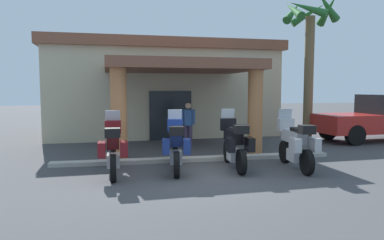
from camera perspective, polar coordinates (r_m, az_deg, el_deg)
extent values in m
plane|color=#424244|center=(9.51, 1.58, -8.42)|extent=(80.00, 80.00, 0.00)
cube|color=beige|center=(18.01, -4.99, 4.28)|extent=(10.59, 5.84, 3.94)
cube|color=#1E2328|center=(15.33, -3.43, 0.70)|extent=(1.80, 0.18, 2.10)
cube|color=brown|center=(13.34, -1.96, 8.55)|extent=(5.55, 4.34, 0.35)
cylinder|color=#B27042|center=(11.42, -11.57, 1.00)|extent=(0.51, 0.51, 2.85)
cylinder|color=#B27042|center=(12.45, 10.02, 1.35)|extent=(0.51, 0.51, 2.85)
cube|color=brown|center=(18.12, -5.05, 11.23)|extent=(11.00, 6.26, 0.44)
cylinder|color=black|center=(10.28, -12.38, -5.62)|extent=(0.15, 0.66, 0.66)
cylinder|color=black|center=(8.76, -12.42, -7.49)|extent=(0.15, 0.66, 0.66)
cube|color=silver|center=(9.49, -12.40, -6.27)|extent=(0.33, 0.57, 0.32)
cube|color=maroon|center=(9.55, -12.46, -3.10)|extent=(0.32, 1.16, 0.34)
cube|color=black|center=(9.18, -12.50, -2.04)|extent=(0.29, 0.60, 0.10)
cube|color=maroon|center=(10.14, -12.47, -1.09)|extent=(0.44, 0.25, 0.36)
cube|color=#B2BCC6|center=(10.20, -12.50, 0.52)|extent=(0.40, 0.13, 0.36)
cube|color=maroon|center=(8.84, -14.16, -4.58)|extent=(0.19, 0.44, 0.36)
cube|color=maroon|center=(8.83, -10.78, -4.52)|extent=(0.19, 0.44, 0.36)
cube|color=black|center=(8.67, -12.53, -1.99)|extent=(0.37, 0.33, 0.22)
cylinder|color=black|center=(10.49, -2.71, -5.30)|extent=(0.22, 0.67, 0.66)
cylinder|color=black|center=(8.97, -2.47, -7.09)|extent=(0.22, 0.67, 0.66)
cube|color=silver|center=(9.69, -2.60, -5.92)|extent=(0.39, 0.59, 0.32)
cube|color=navy|center=(9.76, -2.63, -2.81)|extent=(0.44, 1.18, 0.34)
cube|color=black|center=(9.38, -2.58, -1.77)|extent=(0.35, 0.63, 0.10)
cube|color=navy|center=(10.35, -2.73, -0.85)|extent=(0.47, 0.29, 0.36)
cube|color=#B2BCC6|center=(10.40, -2.74, 0.73)|extent=(0.41, 0.17, 0.36)
cube|color=navy|center=(9.03, -4.16, -4.23)|extent=(0.23, 0.46, 0.36)
cube|color=navy|center=(9.04, -0.86, -4.20)|extent=(0.23, 0.46, 0.36)
cube|color=black|center=(8.88, -2.50, -1.71)|extent=(0.40, 0.36, 0.22)
cylinder|color=black|center=(10.83, 5.71, -4.99)|extent=(0.18, 0.67, 0.66)
cylinder|color=black|center=(9.35, 7.85, -6.62)|extent=(0.18, 0.67, 0.66)
cube|color=silver|center=(10.05, 6.74, -5.55)|extent=(0.36, 0.58, 0.32)
cube|color=black|center=(10.12, 6.56, -2.56)|extent=(0.38, 1.17, 0.34)
cube|color=black|center=(9.75, 7.06, -1.55)|extent=(0.32, 0.62, 0.10)
cube|color=black|center=(10.69, 5.78, -0.68)|extent=(0.46, 0.27, 0.36)
cube|color=#B2BCC6|center=(10.75, 5.69, 0.85)|extent=(0.41, 0.15, 0.36)
cube|color=black|center=(9.35, 6.10, -3.92)|extent=(0.21, 0.45, 0.36)
cube|color=black|center=(9.48, 9.16, -3.83)|extent=(0.21, 0.45, 0.36)
cube|color=black|center=(9.26, 7.83, -1.47)|extent=(0.38, 0.34, 0.22)
cylinder|color=black|center=(11.07, 14.54, -4.91)|extent=(0.20, 0.67, 0.66)
cylinder|color=black|center=(9.66, 17.81, -6.44)|extent=(0.20, 0.67, 0.66)
cube|color=silver|center=(10.33, 16.12, -5.43)|extent=(0.37, 0.59, 0.32)
cube|color=#B2B2B7|center=(10.39, 15.88, -2.52)|extent=(0.40, 1.17, 0.34)
cube|color=black|center=(10.04, 16.66, -1.53)|extent=(0.33, 0.62, 0.10)
cube|color=#B2B2B7|center=(10.94, 14.68, -0.69)|extent=(0.46, 0.28, 0.36)
cube|color=#B2BCC6|center=(10.99, 14.56, 0.80)|extent=(0.41, 0.15, 0.36)
cube|color=#B2B2B7|center=(9.62, 16.10, -3.84)|extent=(0.22, 0.45, 0.36)
cube|color=#B2B2B7|center=(9.83, 18.91, -3.73)|extent=(0.22, 0.45, 0.36)
cube|color=black|center=(9.58, 17.83, -1.45)|extent=(0.39, 0.35, 0.22)
cylinder|color=#3F334C|center=(13.51, -0.97, -2.59)|extent=(0.14, 0.14, 0.83)
cylinder|color=#3F334C|center=(13.46, -0.23, -2.62)|extent=(0.14, 0.14, 0.83)
cylinder|color=#335999|center=(13.41, -0.60, 0.40)|extent=(0.32, 0.32, 0.59)
cylinder|color=#335999|center=(13.46, -1.51, 0.54)|extent=(0.09, 0.09, 0.56)
cylinder|color=#335999|center=(13.35, 0.31, 0.51)|extent=(0.09, 0.09, 0.56)
sphere|color=tan|center=(13.38, -0.60, 2.26)|extent=(0.22, 0.22, 0.22)
cylinder|color=black|center=(16.60, 20.83, -1.54)|extent=(0.81, 0.30, 0.80)
cylinder|color=black|center=(15.27, 24.55, -2.22)|extent=(0.81, 0.30, 0.80)
cube|color=#B2231E|center=(16.97, 27.22, -0.36)|extent=(5.31, 2.23, 0.75)
cylinder|color=brown|center=(16.16, 18.07, 6.25)|extent=(0.39, 0.39, 5.24)
cone|color=#236028|center=(16.84, 20.82, 16.04)|extent=(0.43, 1.49, 1.21)
cone|color=#236028|center=(17.24, 17.97, 15.72)|extent=(1.55, 0.89, 1.10)
cone|color=#236028|center=(16.77, 15.75, 16.21)|extent=(1.35, 1.24, 1.20)
cone|color=#236028|center=(16.12, 15.84, 16.52)|extent=(0.37, 1.53, 1.09)
cone|color=#236028|center=(15.71, 17.97, 16.57)|extent=(1.48, 1.23, 0.92)
cone|color=#236028|center=(16.04, 20.69, 16.61)|extent=(1.49, 0.93, 1.21)
cube|color=#ADA89E|center=(11.02, 0.75, -6.21)|extent=(8.56, 0.36, 0.12)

